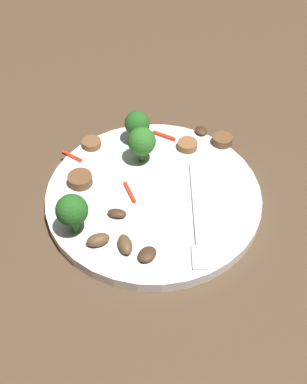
% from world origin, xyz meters
% --- Properties ---
extents(ground_plane, '(1.40, 1.40, 0.00)m').
position_xyz_m(ground_plane, '(0.00, 0.00, 0.00)').
color(ground_plane, '#4C3826').
extents(plate, '(0.29, 0.29, 0.02)m').
position_xyz_m(plate, '(0.00, 0.00, 0.01)').
color(plate, white).
rests_on(plate, ground_plane).
extents(fork, '(0.18, 0.02, 0.00)m').
position_xyz_m(fork, '(0.06, 0.05, 0.02)').
color(fork, silver).
rests_on(fork, plate).
extents(broccoli_floret_0, '(0.04, 0.04, 0.06)m').
position_xyz_m(broccoli_floret_0, '(0.06, -0.10, 0.05)').
color(broccoli_floret_0, '#296420').
rests_on(broccoli_floret_0, plate).
extents(broccoli_floret_1, '(0.04, 0.04, 0.06)m').
position_xyz_m(broccoli_floret_1, '(-0.07, -0.01, 0.05)').
color(broccoli_floret_1, '#347525').
rests_on(broccoli_floret_1, plate).
extents(broccoli_floret_2, '(0.04, 0.04, 0.05)m').
position_xyz_m(broccoli_floret_2, '(-0.11, -0.02, 0.05)').
color(broccoli_floret_2, '#296420').
rests_on(broccoli_floret_2, plate).
extents(sausage_slice_0, '(0.04, 0.04, 0.01)m').
position_xyz_m(sausage_slice_0, '(-0.09, 0.11, 0.02)').
color(sausage_slice_0, brown).
rests_on(sausage_slice_0, plate).
extents(sausage_slice_1, '(0.05, 0.05, 0.01)m').
position_xyz_m(sausage_slice_1, '(-0.02, -0.10, 0.02)').
color(sausage_slice_1, brown).
rests_on(sausage_slice_1, plate).
extents(sausage_slice_2, '(0.03, 0.03, 0.01)m').
position_xyz_m(sausage_slice_2, '(-0.10, -0.09, 0.02)').
color(sausage_slice_2, brown).
rests_on(sausage_slice_2, plate).
extents(sausage_slice_3, '(0.03, 0.03, 0.01)m').
position_xyz_m(sausage_slice_3, '(-0.09, 0.06, 0.02)').
color(sausage_slice_3, brown).
rests_on(sausage_slice_3, plate).
extents(mushroom_0, '(0.03, 0.03, 0.01)m').
position_xyz_m(mushroom_0, '(0.11, -0.02, 0.02)').
color(mushroom_0, '#422B19').
rests_on(mushroom_0, plate).
extents(mushroom_1, '(0.02, 0.03, 0.01)m').
position_xyz_m(mushroom_1, '(0.04, -0.05, 0.02)').
color(mushroom_1, '#422B19').
rests_on(mushroom_1, plate).
extents(mushroom_2, '(0.03, 0.03, 0.01)m').
position_xyz_m(mushroom_2, '(0.02, -0.11, 0.02)').
color(mushroom_2, brown).
rests_on(mushroom_2, plate).
extents(mushroom_3, '(0.02, 0.03, 0.01)m').
position_xyz_m(mushroom_3, '(0.08, -0.07, 0.02)').
color(mushroom_3, brown).
rests_on(mushroom_3, plate).
extents(mushroom_4, '(0.03, 0.02, 0.01)m').
position_xyz_m(mushroom_4, '(0.09, -0.04, 0.02)').
color(mushroom_4, brown).
rests_on(mushroom_4, plate).
extents(mushroom_5, '(0.03, 0.03, 0.01)m').
position_xyz_m(mushroom_5, '(-0.12, 0.08, 0.02)').
color(mushroom_5, '#422B19').
rests_on(mushroom_5, plate).
extents(pepper_strip_0, '(0.02, 0.03, 0.00)m').
position_xyz_m(pepper_strip_0, '(-0.11, 0.02, 0.02)').
color(pepper_strip_0, red).
rests_on(pepper_strip_0, plate).
extents(pepper_strip_1, '(0.03, 0.03, 0.00)m').
position_xyz_m(pepper_strip_1, '(-0.08, -0.11, 0.02)').
color(pepper_strip_1, red).
rests_on(pepper_strip_1, plate).
extents(pepper_strip_2, '(0.04, 0.02, 0.00)m').
position_xyz_m(pepper_strip_2, '(0.00, -0.03, 0.02)').
color(pepper_strip_2, red).
rests_on(pepper_strip_2, plate).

